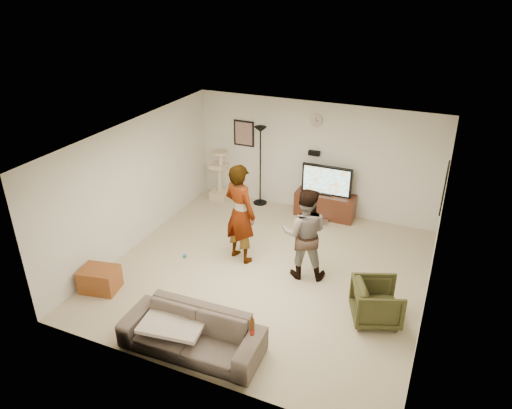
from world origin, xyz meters
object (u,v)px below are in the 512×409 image
at_px(cat_tree, 219,175).
at_px(side_table, 100,279).
at_px(beer_bottle, 252,327).
at_px(armchair, 377,302).
at_px(tv, 327,180).
at_px(person_left, 240,214).
at_px(floor_lamp, 260,166).
at_px(sofa, 192,333).
at_px(person_right, 305,234).
at_px(tv_stand, 325,205).

bearing_deg(cat_tree, side_table, -92.80).
xyz_separation_m(cat_tree, beer_bottle, (2.93, -4.69, 0.10)).
distance_m(armchair, side_table, 4.61).
bearing_deg(side_table, tv, 56.44).
relative_size(person_left, side_table, 3.11).
distance_m(floor_lamp, sofa, 4.99).
height_order(floor_lamp, person_right, floor_lamp).
height_order(tv_stand, floor_lamp, floor_lamp).
xyz_separation_m(floor_lamp, armchair, (3.29, -3.14, -0.60)).
height_order(tv, cat_tree, cat_tree).
distance_m(person_right, sofa, 2.64).
relative_size(tv_stand, beer_bottle, 5.26).
xyz_separation_m(tv, person_right, (0.28, -2.36, -0.03)).
distance_m(sofa, armchair, 2.86).
distance_m(tv_stand, person_left, 2.61).
relative_size(cat_tree, sofa, 0.61).
xyz_separation_m(tv_stand, person_left, (-0.98, -2.32, 0.68)).
height_order(sofa, armchair, armchair).
xyz_separation_m(sofa, armchair, (2.30, 1.71, 0.03)).
xyz_separation_m(beer_bottle, armchair, (1.35, 1.71, -0.39)).
bearing_deg(sofa, cat_tree, 111.15).
distance_m(cat_tree, person_right, 3.64).
relative_size(tv, beer_bottle, 4.40).
xyz_separation_m(person_right, beer_bottle, (0.08, -2.44, -0.12)).
bearing_deg(person_left, cat_tree, -33.58).
height_order(sofa, beer_bottle, beer_bottle).
relative_size(person_left, person_right, 1.13).
distance_m(tv, cat_tree, 2.58).
bearing_deg(armchair, beer_bottle, 120.22).
relative_size(tv_stand, cat_tree, 1.06).
bearing_deg(tv, tv_stand, 0.00).
bearing_deg(armchair, sofa, 105.24).
relative_size(tv_stand, armchair, 1.80).
bearing_deg(sofa, beer_bottle, -1.79).
height_order(person_left, person_right, person_left).
relative_size(floor_lamp, sofa, 0.91).
bearing_deg(person_right, beer_bottle, 77.73).
bearing_deg(person_right, side_table, 16.53).
bearing_deg(tv, floor_lamp, 178.37).
distance_m(beer_bottle, armchair, 2.21).
bearing_deg(floor_lamp, tv, -1.63).
relative_size(tv, side_table, 1.78).
bearing_deg(cat_tree, person_left, -54.28).
bearing_deg(side_table, cat_tree, 87.20).
height_order(beer_bottle, side_table, beer_bottle).
xyz_separation_m(beer_bottle, side_table, (-3.13, 0.63, -0.52)).
height_order(floor_lamp, armchair, floor_lamp).
xyz_separation_m(floor_lamp, person_right, (1.86, -2.41, -0.09)).
xyz_separation_m(tv_stand, beer_bottle, (0.36, -4.80, 0.45)).
relative_size(cat_tree, armchair, 1.70).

